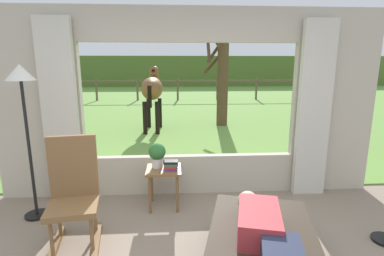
# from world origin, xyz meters

# --- Properties ---
(back_wall_with_window) EXTENTS (5.20, 0.12, 2.55)m
(back_wall_with_window) POSITION_xyz_m (0.00, 2.26, 1.25)
(back_wall_with_window) COLOR #BCB29E
(back_wall_with_window) RESTS_ON ground_plane
(curtain_panel_left) EXTENTS (0.44, 0.10, 2.40)m
(curtain_panel_left) POSITION_xyz_m (-1.69, 2.12, 1.20)
(curtain_panel_left) COLOR beige
(curtain_panel_left) RESTS_ON ground_plane
(curtain_panel_right) EXTENTS (0.44, 0.10, 2.40)m
(curtain_panel_right) POSITION_xyz_m (1.69, 2.12, 1.20)
(curtain_panel_right) COLOR beige
(curtain_panel_right) RESTS_ON ground_plane
(outdoor_pasture_lawn) EXTENTS (36.00, 21.68, 0.02)m
(outdoor_pasture_lawn) POSITION_xyz_m (0.00, 13.16, 0.01)
(outdoor_pasture_lawn) COLOR olive
(outdoor_pasture_lawn) RESTS_ON ground_plane
(distant_hill_ridge) EXTENTS (36.00, 2.00, 2.40)m
(distant_hill_ridge) POSITION_xyz_m (0.00, 23.00, 1.20)
(distant_hill_ridge) COLOR #536B2D
(distant_hill_ridge) RESTS_ON ground_plane
(reclining_person) EXTENTS (0.48, 1.42, 0.22)m
(reclining_person) POSITION_xyz_m (0.48, 0.26, 0.52)
(reclining_person) COLOR #B23338
(reclining_person) RESTS_ON recliner_sofa
(rocking_chair) EXTENTS (0.56, 0.74, 1.12)m
(rocking_chair) POSITION_xyz_m (-1.25, 1.10, 0.55)
(rocking_chair) COLOR brown
(rocking_chair) RESTS_ON ground_plane
(side_table) EXTENTS (0.44, 0.44, 0.52)m
(side_table) POSITION_xyz_m (-0.36, 1.82, 0.43)
(side_table) COLOR brown
(side_table) RESTS_ON ground_plane
(potted_plant) EXTENTS (0.22, 0.22, 0.32)m
(potted_plant) POSITION_xyz_m (-0.44, 1.88, 0.70)
(potted_plant) COLOR silver
(potted_plant) RESTS_ON side_table
(book_stack) EXTENTS (0.19, 0.15, 0.12)m
(book_stack) POSITION_xyz_m (-0.27, 1.77, 0.58)
(book_stack) COLOR #59336B
(book_stack) RESTS_ON side_table
(floor_lamp_left) EXTENTS (0.32, 0.32, 1.83)m
(floor_lamp_left) POSITION_xyz_m (-1.91, 1.67, 1.47)
(floor_lamp_left) COLOR black
(floor_lamp_left) RESTS_ON ground_plane
(horse) EXTENTS (0.61, 1.81, 1.73)m
(horse) POSITION_xyz_m (-0.79, 6.34, 1.16)
(horse) COLOR brown
(horse) RESTS_ON outdoor_pasture_lawn
(pasture_tree) EXTENTS (0.79, 1.10, 2.95)m
(pasture_tree) POSITION_xyz_m (1.19, 6.90, 1.49)
(pasture_tree) COLOR #4C3823
(pasture_tree) RESTS_ON outdoor_pasture_lawn
(pasture_fence_line) EXTENTS (16.10, 0.10, 1.10)m
(pasture_fence_line) POSITION_xyz_m (0.00, 13.15, 0.74)
(pasture_fence_line) COLOR brown
(pasture_fence_line) RESTS_ON outdoor_pasture_lawn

